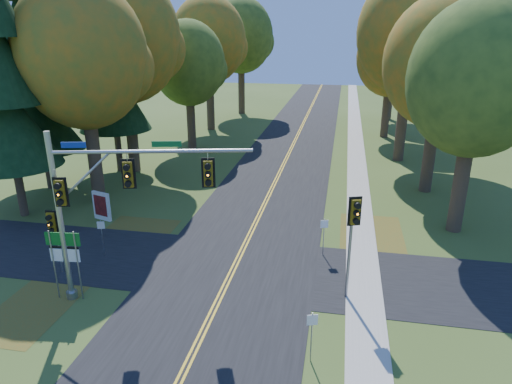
% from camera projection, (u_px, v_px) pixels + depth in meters
% --- Properties ---
extents(ground, '(160.00, 160.00, 0.00)m').
position_uv_depth(ground, '(224.00, 289.00, 20.55)').
color(ground, '#394C1B').
rests_on(ground, ground).
extents(road_main, '(8.00, 160.00, 0.02)m').
position_uv_depth(road_main, '(224.00, 289.00, 20.54)').
color(road_main, black).
rests_on(road_main, ground).
extents(road_cross, '(60.00, 6.00, 0.02)m').
position_uv_depth(road_cross, '(234.00, 267.00, 22.39)').
color(road_cross, black).
rests_on(road_cross, ground).
extents(centerline_left, '(0.10, 160.00, 0.01)m').
position_uv_depth(centerline_left, '(222.00, 288.00, 20.56)').
color(centerline_left, gold).
rests_on(centerline_left, road_main).
extents(centerline_right, '(0.10, 160.00, 0.01)m').
position_uv_depth(centerline_right, '(226.00, 289.00, 20.52)').
color(centerline_right, gold).
rests_on(centerline_right, road_main).
extents(sidewalk_east, '(1.60, 160.00, 0.06)m').
position_uv_depth(sidewalk_east, '(365.00, 303.00, 19.43)').
color(sidewalk_east, '#9E998E').
rests_on(sidewalk_east, ground).
extents(leaf_patch_w_near, '(4.00, 6.00, 0.00)m').
position_uv_depth(leaf_patch_w_near, '(129.00, 239.00, 25.40)').
color(leaf_patch_w_near, brown).
rests_on(leaf_patch_w_near, ground).
extents(leaf_patch_e, '(3.50, 8.00, 0.00)m').
position_uv_depth(leaf_patch_e, '(372.00, 243.00, 24.88)').
color(leaf_patch_e, brown).
rests_on(leaf_patch_e, ground).
extents(leaf_patch_w_far, '(3.00, 5.00, 0.00)m').
position_uv_depth(leaf_patch_w_far, '(33.00, 308.00, 19.11)').
color(leaf_patch_w_far, brown).
rests_on(leaf_patch_w_far, ground).
extents(tree_w_a, '(8.00, 8.00, 14.15)m').
position_uv_depth(tree_w_a, '(84.00, 55.00, 27.98)').
color(tree_w_a, '#38281C').
rests_on(tree_w_a, ground).
extents(tree_e_a, '(7.20, 7.20, 12.73)m').
position_uv_depth(tree_e_a, '(478.00, 80.00, 23.70)').
color(tree_e_a, '#38281C').
rests_on(tree_e_a, ground).
extents(tree_w_b, '(8.60, 8.60, 15.38)m').
position_uv_depth(tree_w_b, '(124.00, 38.00, 34.16)').
color(tree_w_b, '#38281C').
rests_on(tree_w_b, ground).
extents(tree_e_b, '(7.60, 7.60, 13.33)m').
position_uv_depth(tree_e_b, '(442.00, 63.00, 29.97)').
color(tree_e_b, '#38281C').
rests_on(tree_e_b, ground).
extents(tree_w_c, '(6.80, 6.80, 11.91)m').
position_uv_depth(tree_w_c, '(189.00, 64.00, 42.15)').
color(tree_w_c, '#38281C').
rests_on(tree_w_c, ground).
extents(tree_e_c, '(8.80, 8.80, 15.79)m').
position_uv_depth(tree_e_c, '(412.00, 33.00, 37.06)').
color(tree_e_c, '#38281C').
rests_on(tree_e_c, ground).
extents(tree_w_d, '(8.20, 8.20, 14.56)m').
position_uv_depth(tree_w_d, '(209.00, 41.00, 49.68)').
color(tree_w_d, '#38281C').
rests_on(tree_w_d, ground).
extents(tree_e_d, '(7.00, 7.00, 12.32)m').
position_uv_depth(tree_e_d, '(392.00, 57.00, 46.47)').
color(tree_e_d, '#38281C').
rests_on(tree_e_d, ground).
extents(tree_w_e, '(8.40, 8.40, 14.97)m').
position_uv_depth(tree_w_e, '(242.00, 36.00, 59.44)').
color(tree_w_e, '#38281C').
rests_on(tree_w_e, ground).
extents(tree_e_e, '(7.80, 7.80, 13.74)m').
position_uv_depth(tree_e_e, '(395.00, 44.00, 55.82)').
color(tree_e_e, '#38281C').
rests_on(tree_e_e, ground).
extents(pine_b, '(5.60, 5.60, 17.31)m').
position_uv_depth(pine_b, '(33.00, 74.00, 30.79)').
color(pine_b, '#38281C').
rests_on(pine_b, ground).
extents(pine_c, '(5.60, 5.60, 20.56)m').
position_uv_depth(pine_c, '(108.00, 47.00, 34.35)').
color(pine_c, '#38281C').
rests_on(pine_c, ground).
extents(traffic_mast, '(7.93, 2.34, 7.37)m').
position_uv_depth(traffic_mast, '(107.00, 195.00, 18.31)').
color(traffic_mast, '#9B9FA4').
rests_on(traffic_mast, ground).
extents(east_signal_pole, '(0.53, 0.64, 4.77)m').
position_uv_depth(east_signal_pole, '(353.00, 223.00, 18.51)').
color(east_signal_pole, gray).
rests_on(east_signal_pole, ground).
extents(ped_signal_pole, '(0.52, 0.60, 3.29)m').
position_uv_depth(ped_signal_pole, '(53.00, 227.00, 20.95)').
color(ped_signal_pole, '#969A9F').
rests_on(ped_signal_pole, ground).
extents(route_sign_cluster, '(1.49, 0.21, 3.20)m').
position_uv_depth(route_sign_cluster, '(64.00, 252.00, 19.09)').
color(route_sign_cluster, gray).
rests_on(route_sign_cluster, ground).
extents(info_kiosk, '(1.28, 0.56, 1.78)m').
position_uv_depth(info_kiosk, '(102.00, 206.00, 27.68)').
color(info_kiosk, silver).
rests_on(info_kiosk, ground).
extents(reg_sign_e_north, '(0.38, 0.13, 2.05)m').
position_uv_depth(reg_sign_e_north, '(324.00, 231.00, 23.11)').
color(reg_sign_e_north, gray).
rests_on(reg_sign_e_north, ground).
extents(reg_sign_e_south, '(0.37, 0.14, 2.00)m').
position_uv_depth(reg_sign_e_south, '(312.00, 329.00, 15.63)').
color(reg_sign_e_south, gray).
rests_on(reg_sign_e_south, ground).
extents(reg_sign_w, '(0.37, 0.13, 1.95)m').
position_uv_depth(reg_sign_w, '(102.00, 231.00, 23.16)').
color(reg_sign_w, gray).
rests_on(reg_sign_w, ground).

